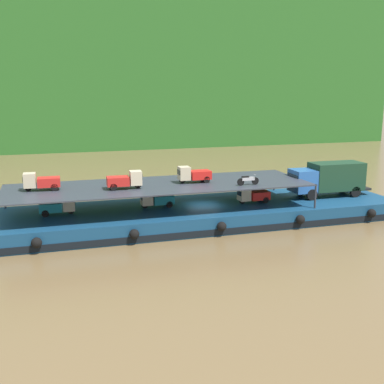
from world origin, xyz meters
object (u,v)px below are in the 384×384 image
at_px(mini_truck_upper_fore, 194,174).
at_px(mini_truck_lower_mid, 253,195).
at_px(cargo_barge, 204,214).
at_px(mini_truck_upper_stern, 41,182).
at_px(mini_truck_lower_stern, 58,206).
at_px(mini_truck_upper_mid, 125,180).
at_px(covered_lorry, 328,178).
at_px(mini_truck_lower_aft, 157,199).
at_px(motorcycle_upper_port, 248,180).

bearing_deg(mini_truck_upper_fore, mini_truck_lower_mid, -5.58).
xyz_separation_m(cargo_barge, mini_truck_upper_stern, (-13.05, 0.53, 3.44)).
bearing_deg(mini_truck_lower_stern, mini_truck_upper_fore, -1.80).
bearing_deg(mini_truck_lower_mid, mini_truck_upper_stern, 176.80).
relative_size(cargo_barge, mini_truck_upper_mid, 12.19).
height_order(mini_truck_lower_mid, mini_truck_upper_fore, mini_truck_upper_fore).
bearing_deg(covered_lorry, mini_truck_upper_mid, -177.93).
relative_size(mini_truck_lower_aft, mini_truck_upper_stern, 1.00).
xyz_separation_m(cargo_barge, mini_truck_lower_mid, (4.33, -0.44, 1.44)).
height_order(mini_truck_lower_aft, mini_truck_upper_stern, mini_truck_upper_stern).
xyz_separation_m(covered_lorry, mini_truck_lower_mid, (-7.63, -0.35, -1.00)).
distance_m(covered_lorry, mini_truck_lower_mid, 7.71).
relative_size(mini_truck_upper_mid, mini_truck_upper_fore, 1.01).
distance_m(cargo_barge, motorcycle_upper_port, 4.94).
xyz_separation_m(cargo_barge, mini_truck_upper_mid, (-6.76, -0.77, 3.44)).
xyz_separation_m(cargo_barge, mini_truck_lower_aft, (-3.99, 0.47, 1.44)).
bearing_deg(mini_truck_lower_aft, mini_truck_lower_mid, -6.26).
xyz_separation_m(mini_truck_lower_stern, mini_truck_upper_fore, (11.06, -0.35, 2.00)).
distance_m(mini_truck_upper_stern, mini_truck_upper_fore, 12.19).
bearing_deg(mini_truck_lower_mid, mini_truck_upper_fore, 174.42).
bearing_deg(mini_truck_lower_stern, mini_truck_lower_aft, 0.42).
height_order(covered_lorry, mini_truck_upper_stern, mini_truck_upper_stern).
height_order(mini_truck_lower_stern, mini_truck_upper_stern, mini_truck_upper_stern).
height_order(mini_truck_upper_mid, mini_truck_upper_fore, same).
distance_m(mini_truck_lower_stern, mini_truck_upper_mid, 5.66).
distance_m(mini_truck_lower_mid, mini_truck_upper_fore, 5.60).
bearing_deg(mini_truck_lower_stern, mini_truck_upper_stern, 174.08).
relative_size(mini_truck_lower_mid, mini_truck_upper_stern, 1.00).
bearing_deg(mini_truck_lower_aft, cargo_barge, -6.74).
xyz_separation_m(covered_lorry, mini_truck_upper_stern, (-25.02, 0.62, 1.00)).
distance_m(mini_truck_lower_aft, mini_truck_upper_mid, 3.63).
xyz_separation_m(mini_truck_lower_stern, mini_truck_lower_aft, (7.94, 0.06, 0.00)).
xyz_separation_m(mini_truck_lower_stern, mini_truck_upper_mid, (5.17, -1.18, 2.00)).
height_order(mini_truck_upper_stern, mini_truck_upper_mid, same).
bearing_deg(mini_truck_upper_mid, covered_lorry, 2.07).
relative_size(covered_lorry, mini_truck_lower_mid, 2.84).
xyz_separation_m(mini_truck_lower_stern, mini_truck_upper_stern, (-1.13, 0.12, 2.00)).
distance_m(mini_truck_lower_aft, mini_truck_lower_mid, 8.38).
bearing_deg(mini_truck_upper_mid, mini_truck_upper_stern, 168.34).
height_order(mini_truck_upper_stern, motorcycle_upper_port, mini_truck_upper_stern).
bearing_deg(mini_truck_lower_stern, mini_truck_lower_mid, -3.01).
height_order(cargo_barge, mini_truck_lower_aft, mini_truck_lower_aft).
xyz_separation_m(cargo_barge, motorcycle_upper_port, (3.03, -2.26, 3.18)).
relative_size(cargo_barge, mini_truck_upper_stern, 12.24).
relative_size(covered_lorry, mini_truck_upper_fore, 2.87).
xyz_separation_m(mini_truck_lower_aft, mini_truck_lower_mid, (8.33, -0.91, 0.00)).
bearing_deg(mini_truck_upper_fore, mini_truck_lower_stern, 178.20).
height_order(cargo_barge, mini_truck_lower_mid, mini_truck_lower_mid).
relative_size(cargo_barge, mini_truck_upper_fore, 12.35).
height_order(cargo_barge, mini_truck_lower_stern, mini_truck_lower_stern).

